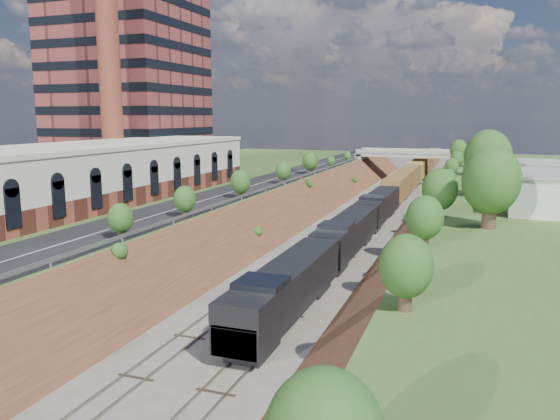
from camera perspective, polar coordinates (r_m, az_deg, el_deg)
The scene contains 16 objects.
platform_left at distance 88.73m, azimuth -13.66°, elevation 1.22°, with size 44.00×180.00×5.00m, color #465F27.
embankment_left at distance 79.31m, azimuth -0.18°, elevation -1.33°, with size 7.07×180.00×7.07m, color brown.
embankment_right at distance 74.86m, azimuth 15.87°, elevation -2.37°, with size 7.07×180.00×7.07m, color brown.
rail_left_track at distance 76.89m, azimuth 5.72°, elevation -1.66°, with size 1.58×180.00×0.18m, color gray.
rail_right_track at distance 75.82m, azimuth 9.53°, elevation -1.91°, with size 1.58×180.00×0.18m, color gray.
road at distance 80.13m, azimuth -3.21°, elevation 2.43°, with size 8.00×180.00×0.10m, color black.
guardrail at distance 78.39m, azimuth -0.51°, elevation 2.65°, with size 0.10×171.00×0.70m.
commercial_building at distance 67.54m, azimuth -20.57°, elevation 3.41°, with size 14.30×62.30×7.00m.
highrise_tower at distance 105.42m, azimuth -15.86°, elevation 19.02°, with size 22.00×22.00×53.90m.
smokestack at distance 86.83m, azimuth -17.50°, elevation 15.77°, with size 3.20×3.20×40.00m, color brown.
overpass at distance 136.44m, azimuth 13.22°, elevation 5.15°, with size 24.50×8.30×7.40m.
white_building_near at distance 66.15m, azimuth 26.50°, elevation 1.58°, with size 9.00×12.00×4.00m, color silver.
white_building_far at distance 87.88m, azimuth 24.57°, elevation 3.36°, with size 8.00×10.00×3.60m, color silver.
tree_right_large at distance 53.50m, azimuth 21.21°, elevation 2.82°, with size 5.25×5.25×7.61m.
tree_left_crest at distance 43.77m, azimuth -19.41°, elevation -1.59°, with size 2.45×2.45×3.55m.
freight_train at distance 114.51m, azimuth 13.18°, elevation 3.22°, with size 3.25×165.07×4.80m.
Camera 1 is at (15.58, -13.16, 15.21)m, focal length 35.00 mm.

